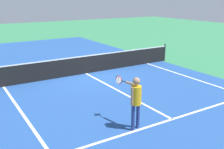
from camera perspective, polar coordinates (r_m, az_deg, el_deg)
name	(u,v)px	position (r m, az deg, el deg)	size (l,w,h in m)	color
ground_plane	(86,73)	(14.10, -5.59, 0.22)	(60.00, 60.00, 0.00)	#337F51
court_surface_inbounds	(86,73)	(14.10, -5.59, 0.22)	(10.62, 24.40, 0.00)	#234C93
line_sideline_left	(47,149)	(7.58, -13.79, -15.15)	(0.10, 11.89, 0.01)	white
line_service_near	(172,119)	(9.15, 12.73, -9.31)	(8.22, 0.10, 0.01)	white
line_center_service	(119,91)	(11.45, 1.55, -3.57)	(0.10, 6.40, 0.01)	white
net	(86,64)	(13.97, -5.65, 2.16)	(11.07, 0.09, 1.07)	#33383D
player_near	(135,97)	(7.98, 5.02, -4.88)	(0.41, 1.22, 1.65)	navy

